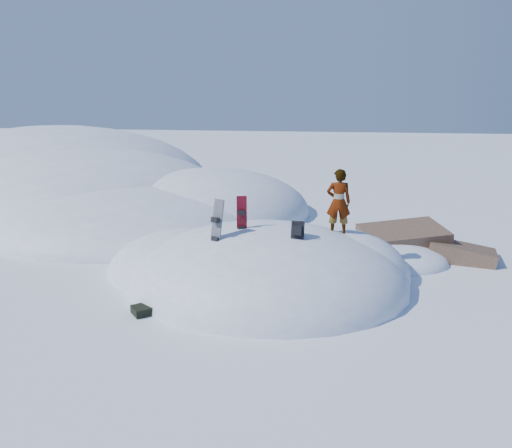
% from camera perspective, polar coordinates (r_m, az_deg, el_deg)
% --- Properties ---
extents(ground, '(120.00, 120.00, 0.00)m').
position_cam_1_polar(ground, '(12.62, 1.24, -6.85)').
color(ground, white).
rests_on(ground, ground).
extents(snow_mound, '(8.00, 6.00, 3.00)m').
position_cam_1_polar(snow_mound, '(12.87, 0.65, -6.42)').
color(snow_mound, white).
rests_on(snow_mound, ground).
extents(snow_ridge, '(21.50, 18.50, 6.40)m').
position_cam_1_polar(snow_ridge, '(25.17, -19.05, 3.00)').
color(snow_ridge, white).
rests_on(snow_ridge, ground).
extents(rock_outcrop, '(4.68, 4.41, 1.68)m').
position_cam_1_polar(rock_outcrop, '(15.44, 16.88, -3.47)').
color(rock_outcrop, brown).
rests_on(rock_outcrop, ground).
extents(snowboard_red, '(0.25, 0.16, 1.32)m').
position_cam_1_polar(snowboard_red, '(12.03, -1.64, 0.20)').
color(snowboard_red, '#B1091F').
rests_on(snowboard_red, snow_mound).
extents(snowboard_dark, '(0.40, 0.41, 1.52)m').
position_cam_1_polar(snowboard_dark, '(11.55, -4.60, -0.87)').
color(snowboard_dark, black).
rests_on(snowboard_dark, snow_mound).
extents(backpack, '(0.29, 0.36, 0.48)m').
position_cam_1_polar(backpack, '(11.47, 4.79, -0.69)').
color(backpack, black).
rests_on(backpack, snow_mound).
extents(gear_pile, '(0.84, 0.73, 0.22)m').
position_cam_1_polar(gear_pile, '(11.21, -12.04, -9.37)').
color(gear_pile, black).
rests_on(gear_pile, ground).
extents(person, '(0.64, 0.45, 1.67)m').
position_cam_1_polar(person, '(12.56, 9.41, 2.48)').
color(person, slate).
rests_on(person, snow_mound).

